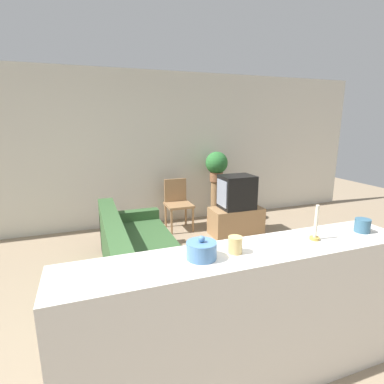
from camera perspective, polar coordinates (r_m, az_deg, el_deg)
ground_plane at (r=2.80m, az=5.86°, el=-28.17°), size 14.00×14.00×0.00m
wall_back at (r=5.41m, az=-9.90°, el=7.82°), size 9.00×0.06×2.70m
couch at (r=3.71m, az=-10.15°, el=-11.96°), size 0.85×2.00×0.78m
tv_stand at (r=5.09m, az=8.36°, el=-5.46°), size 0.86×0.45×0.45m
television at (r=4.95m, az=8.49°, el=0.00°), size 0.55×0.42×0.55m
wooden_chair at (r=5.23m, az=-2.77°, el=-1.76°), size 0.44×0.44×0.87m
plant_stand at (r=5.63m, az=4.57°, el=-1.78°), size 0.19×0.19×0.78m
potted_plant at (r=5.49m, az=4.71°, el=5.24°), size 0.41×0.41×0.54m
foreground_counter at (r=2.27m, az=9.86°, el=-22.98°), size 2.43×0.44×1.04m
decorative_bowl at (r=1.85m, az=1.82°, el=-10.99°), size 0.19×0.19×0.15m
candle_jar at (r=1.94m, az=8.23°, el=-9.93°), size 0.09×0.09×0.11m
candlestick at (r=2.28m, az=22.46°, el=-6.44°), size 0.07×0.07×0.25m
coffee_tin at (r=2.61m, az=29.71°, el=-5.56°), size 0.11×0.11×0.10m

